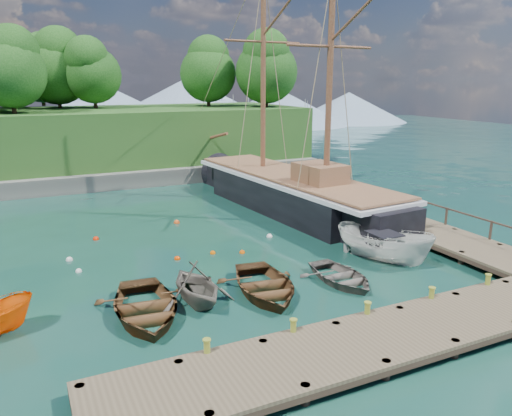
% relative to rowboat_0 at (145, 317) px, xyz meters
% --- Properties ---
extents(ground, '(160.00, 160.00, 0.00)m').
position_rel_rowboat_0_xyz_m(ground, '(4.89, 0.78, 0.00)').
color(ground, '#10382F').
rests_on(ground, ground).
extents(dock_near, '(20.00, 3.20, 1.10)m').
position_rel_rowboat_0_xyz_m(dock_near, '(6.89, -5.72, 0.43)').
color(dock_near, brown).
rests_on(dock_near, ground).
extents(dock_east, '(3.20, 24.00, 1.10)m').
position_rel_rowboat_0_xyz_m(dock_east, '(16.39, 7.78, 0.43)').
color(dock_east, brown).
rests_on(dock_east, ground).
extents(bollard_0, '(0.26, 0.26, 0.45)m').
position_rel_rowboat_0_xyz_m(bollard_0, '(0.89, -4.32, 0.00)').
color(bollard_0, olive).
rests_on(bollard_0, ground).
extents(bollard_1, '(0.26, 0.26, 0.45)m').
position_rel_rowboat_0_xyz_m(bollard_1, '(3.89, -4.32, 0.00)').
color(bollard_1, olive).
rests_on(bollard_1, ground).
extents(bollard_2, '(0.26, 0.26, 0.45)m').
position_rel_rowboat_0_xyz_m(bollard_2, '(6.89, -4.32, 0.00)').
color(bollard_2, olive).
rests_on(bollard_2, ground).
extents(bollard_3, '(0.26, 0.26, 0.45)m').
position_rel_rowboat_0_xyz_m(bollard_3, '(9.89, -4.32, 0.00)').
color(bollard_3, olive).
rests_on(bollard_3, ground).
extents(bollard_4, '(0.26, 0.26, 0.45)m').
position_rel_rowboat_0_xyz_m(bollard_4, '(12.89, -4.32, 0.00)').
color(bollard_4, olive).
rests_on(bollard_4, ground).
extents(rowboat_0, '(4.12, 5.39, 1.04)m').
position_rel_rowboat_0_xyz_m(rowboat_0, '(0.00, 0.00, 0.00)').
color(rowboat_0, '#50331B').
rests_on(rowboat_0, ground).
extents(rowboat_1, '(3.30, 3.73, 1.83)m').
position_rel_rowboat_0_xyz_m(rowboat_1, '(2.13, 0.31, 0.00)').
color(rowboat_1, '#676155').
rests_on(rowboat_1, ground).
extents(rowboat_2, '(4.16, 5.30, 1.00)m').
position_rel_rowboat_0_xyz_m(rowboat_2, '(4.96, -0.06, 0.00)').
color(rowboat_2, '#4D311A').
rests_on(rowboat_2, ground).
extents(rowboat_3, '(2.77, 3.84, 0.79)m').
position_rel_rowboat_0_xyz_m(rowboat_3, '(8.52, -0.42, 0.00)').
color(rowboat_3, '#5C544D').
rests_on(rowboat_3, ground).
extents(cabin_boat_white, '(3.81, 5.33, 1.93)m').
position_rel_rowboat_0_xyz_m(cabin_boat_white, '(11.89, 0.89, 0.00)').
color(cabin_boat_white, silver).
rests_on(cabin_boat_white, ground).
extents(schooner, '(6.34, 26.29, 19.04)m').
position_rel_rowboat_0_xyz_m(schooner, '(12.68, 11.40, 1.06)').
color(schooner, black).
rests_on(schooner, ground).
extents(mooring_buoy_0, '(0.29, 0.29, 0.29)m').
position_rel_rowboat_0_xyz_m(mooring_buoy_0, '(-1.72, 5.82, 0.00)').
color(mooring_buoy_0, silver).
rests_on(mooring_buoy_0, ground).
extents(mooring_buoy_1, '(0.30, 0.30, 0.30)m').
position_rel_rowboat_0_xyz_m(mooring_buoy_1, '(2.88, 5.47, 0.00)').
color(mooring_buoy_1, '#DA3A00').
rests_on(mooring_buoy_1, ground).
extents(mooring_buoy_2, '(0.29, 0.29, 0.29)m').
position_rel_rowboat_0_xyz_m(mooring_buoy_2, '(4.76, 5.49, 0.00)').
color(mooring_buoy_2, '#DE5B00').
rests_on(mooring_buoy_2, ground).
extents(mooring_buoy_3, '(0.34, 0.34, 0.34)m').
position_rel_rowboat_0_xyz_m(mooring_buoy_3, '(8.64, 6.72, 0.00)').
color(mooring_buoy_3, silver).
rests_on(mooring_buoy_3, ground).
extents(mooring_buoy_4, '(0.33, 0.33, 0.33)m').
position_rel_rowboat_0_xyz_m(mooring_buoy_4, '(-0.28, 10.45, 0.00)').
color(mooring_buoy_4, red).
rests_on(mooring_buoy_4, ground).
extents(mooring_buoy_5, '(0.37, 0.37, 0.37)m').
position_rel_rowboat_0_xyz_m(mooring_buoy_5, '(4.73, 11.70, 0.00)').
color(mooring_buoy_5, '#D74E15').
rests_on(mooring_buoy_5, ground).
extents(mooring_buoy_6, '(0.33, 0.33, 0.33)m').
position_rel_rowboat_0_xyz_m(mooring_buoy_6, '(-1.95, 7.59, 0.00)').
color(mooring_buoy_6, silver).
rests_on(mooring_buoy_6, ground).
extents(mooring_buoy_7, '(0.29, 0.29, 0.29)m').
position_rel_rowboat_0_xyz_m(mooring_buoy_7, '(6.15, 4.92, 0.00)').
color(mooring_buoy_7, '#E55200').
rests_on(mooring_buoy_7, ground).
extents(distant_ridge, '(117.00, 40.00, 10.00)m').
position_rel_rowboat_0_xyz_m(distant_ridge, '(9.20, 70.78, 4.35)').
color(distant_ridge, '#728CA5').
rests_on(distant_ridge, ground).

